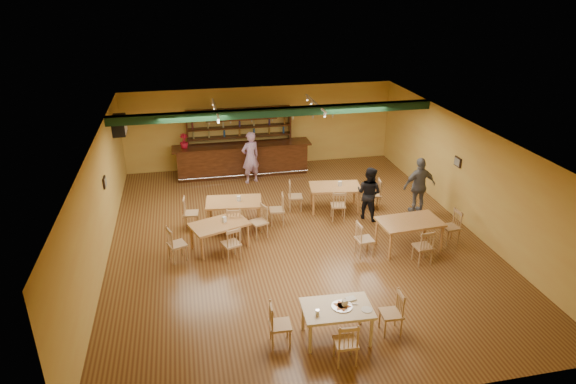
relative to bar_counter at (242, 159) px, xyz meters
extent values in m
plane|color=#5A3419|center=(0.82, -5.15, -0.56)|extent=(12.00, 12.00, 0.00)
cube|color=black|center=(0.82, -2.35, 2.31)|extent=(10.00, 0.30, 0.25)
cube|color=white|center=(-0.98, -1.75, 2.38)|extent=(0.05, 2.50, 0.05)
cube|color=white|center=(2.22, -1.75, 2.38)|extent=(0.05, 2.50, 0.05)
cube|color=white|center=(-3.98, -0.95, 1.79)|extent=(0.34, 0.70, 0.48)
cube|color=black|center=(-4.15, -4.15, 1.14)|extent=(0.04, 0.34, 0.28)
cube|color=black|center=(5.79, -4.65, 1.14)|extent=(0.04, 0.34, 0.28)
cube|color=black|center=(0.00, 0.00, 0.00)|extent=(4.94, 0.85, 1.13)
cube|color=black|center=(0.00, 0.63, 0.57)|extent=(3.82, 0.40, 2.28)
imported|color=#AF1025|center=(-2.02, 0.00, 0.83)|extent=(0.38, 0.38, 0.52)
cube|color=#AD813D|center=(-0.75, -4.05, -0.17)|extent=(1.67, 1.12, 0.79)
cube|color=#AD813D|center=(2.42, -3.55, -0.18)|extent=(1.66, 1.14, 0.77)
cube|color=#AD813D|center=(-1.27, -5.26, -0.20)|extent=(1.68, 1.33, 0.73)
cube|color=#AD813D|center=(3.63, -6.31, -0.16)|extent=(1.70, 1.09, 0.82)
cube|color=beige|center=(0.70, -9.39, -0.20)|extent=(1.42, 0.95, 0.74)
cylinder|color=silver|center=(0.80, -9.39, 0.18)|extent=(0.49, 0.49, 0.01)
cylinder|color=#EAE5C6|center=(0.26, -9.54, 0.23)|extent=(0.08, 0.08, 0.11)
cube|color=white|center=(1.05, -9.20, 0.19)|extent=(0.22, 0.18, 0.03)
cube|color=silver|center=(0.95, -9.34, 0.19)|extent=(0.33, 0.18, 0.00)
cylinder|color=white|center=(1.24, -9.59, 0.18)|extent=(0.23, 0.23, 0.01)
imported|color=#A054B6|center=(0.19, -0.83, 0.35)|extent=(0.78, 0.66, 1.84)
imported|color=black|center=(3.22, -4.35, 0.24)|extent=(0.98, 0.99, 1.61)
imported|color=slate|center=(4.83, -4.31, 0.32)|extent=(1.06, 0.51, 1.77)
camera|label=1|loc=(-1.93, -17.22, 6.23)|focal=31.51mm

